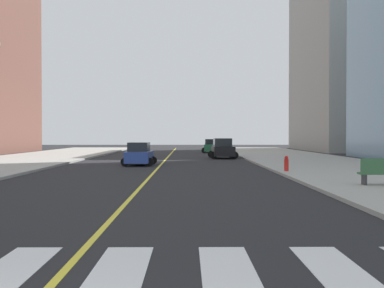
% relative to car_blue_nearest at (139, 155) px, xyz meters
% --- Properties ---
extents(crosswalk_paint, '(13.50, 4.00, 0.01)m').
position_rel_car_blue_nearest_xyz_m(crosswalk_paint, '(1.56, -28.92, -0.79)').
color(crosswalk_paint, silver).
rests_on(crosswalk_paint, ground).
extents(lane_divider_paint, '(0.16, 80.00, 0.01)m').
position_rel_car_blue_nearest_xyz_m(lane_divider_paint, '(1.56, 7.08, -0.79)').
color(lane_divider_paint, yellow).
rests_on(lane_divider_paint, ground).
extents(parking_garage_concrete, '(18.00, 24.00, 28.72)m').
position_rel_car_blue_nearest_xyz_m(parking_garage_concrete, '(29.61, 35.16, 13.57)').
color(parking_garage_concrete, '#9E9B93').
rests_on(parking_garage_concrete, ground).
extents(car_blue_nearest, '(2.47, 3.87, 1.70)m').
position_rel_car_blue_nearest_xyz_m(car_blue_nearest, '(0.00, 0.00, 0.00)').
color(car_blue_nearest, '#2D479E').
rests_on(car_blue_nearest, ground).
extents(car_black_second, '(2.76, 4.35, 1.92)m').
position_rel_car_blue_nearest_xyz_m(car_black_second, '(6.94, 11.06, 0.10)').
color(car_black_second, black).
rests_on(car_black_second, ground).
extents(car_green_third, '(2.47, 3.89, 1.72)m').
position_rel_car_blue_nearest_xyz_m(car_green_third, '(6.52, 26.26, 0.01)').
color(car_green_third, '#236B42').
rests_on(car_green_third, ground).
extents(park_bench, '(1.82, 0.62, 1.12)m').
position_rel_car_blue_nearest_xyz_m(park_bench, '(11.67, -16.09, -0.11)').
color(park_bench, '#33603D').
rests_on(park_bench, sidewalk_kerb_east).
extents(fire_hydrant, '(0.26, 0.26, 0.89)m').
position_rel_car_blue_nearest_xyz_m(fire_hydrant, '(9.31, -7.99, -0.22)').
color(fire_hydrant, red).
rests_on(fire_hydrant, sidewalk_kerb_east).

